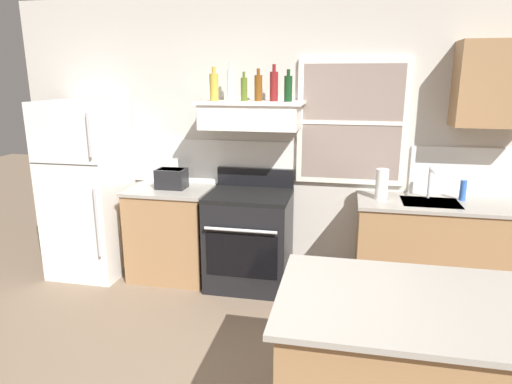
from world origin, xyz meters
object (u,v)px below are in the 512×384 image
at_px(bottle_olive_oil_square, 244,89).
at_px(bottle_red_label_wine, 274,86).
at_px(bottle_champagne_gold_foil, 214,87).
at_px(bottle_amber_wine, 258,87).
at_px(refrigerator, 88,189).
at_px(kitchen_island, 414,381).
at_px(stove_range, 249,238).
at_px(paper_towel_roll, 382,184).
at_px(toaster, 171,178).
at_px(bottle_clear_tall, 231,85).
at_px(bottle_dark_green_wine, 288,88).
at_px(dish_soap_bottle, 463,190).

xyz_separation_m(bottle_olive_oil_square, bottle_red_label_wine, (0.27, 0.03, 0.03)).
bearing_deg(bottle_champagne_gold_foil, bottle_amber_wine, 8.95).
xyz_separation_m(refrigerator, bottle_amber_wine, (1.71, 0.15, 1.00)).
relative_size(bottle_amber_wine, kitchen_island, 0.20).
bearing_deg(stove_range, paper_towel_roll, 1.81).
xyz_separation_m(bottle_champagne_gold_foil, paper_towel_roll, (1.52, -0.03, -0.83)).
distance_m(stove_range, paper_towel_roll, 1.32).
relative_size(bottle_olive_oil_square, paper_towel_roll, 0.96).
height_order(toaster, bottle_amber_wine, bottle_amber_wine).
height_order(toaster, kitchen_island, toaster).
xyz_separation_m(refrigerator, bottle_clear_tall, (1.45, 0.17, 1.02)).
bearing_deg(refrigerator, paper_towel_roll, 1.22).
relative_size(refrigerator, paper_towel_roll, 6.44).
bearing_deg(bottle_dark_green_wine, kitchen_island, -64.30).
relative_size(bottle_dark_green_wine, paper_towel_roll, 1.03).
relative_size(paper_towel_roll, dish_soap_bottle, 1.50).
bearing_deg(kitchen_island, refrigerator, 148.10).
relative_size(bottle_red_label_wine, dish_soap_bottle, 1.79).
bearing_deg(toaster, bottle_amber_wine, 5.97).
xyz_separation_m(bottle_champagne_gold_foil, bottle_clear_tall, (0.13, 0.08, 0.02)).
bearing_deg(dish_soap_bottle, toaster, -177.90).
height_order(bottle_red_label_wine, paper_towel_roll, bottle_red_label_wine).
bearing_deg(paper_towel_roll, toaster, 179.92).
xyz_separation_m(bottle_champagne_gold_foil, bottle_amber_wine, (0.40, 0.06, -0.01)).
relative_size(bottle_champagne_gold_foil, bottle_olive_oil_square, 1.17).
xyz_separation_m(toaster, dish_soap_bottle, (2.66, 0.10, -0.01)).
distance_m(toaster, bottle_clear_tall, 1.06).
distance_m(paper_towel_roll, kitchen_island, 1.96).
xyz_separation_m(bottle_clear_tall, dish_soap_bottle, (2.08, -0.01, -0.89)).
xyz_separation_m(dish_soap_bottle, kitchen_island, (-0.62, -1.97, -0.54)).
xyz_separation_m(toaster, bottle_red_label_wine, (0.98, 0.10, 0.87)).
height_order(toaster, bottle_olive_oil_square, bottle_olive_oil_square).
xyz_separation_m(toaster, bottle_clear_tall, (0.58, 0.10, 0.88)).
height_order(refrigerator, toaster, refrigerator).
bearing_deg(dish_soap_bottle, bottle_dark_green_wine, -178.16).
distance_m(refrigerator, bottle_olive_oil_square, 1.87).
bearing_deg(bottle_olive_oil_square, stove_range, -58.82).
relative_size(toaster, kitchen_island, 0.21).
xyz_separation_m(bottle_amber_wine, bottle_red_label_wine, (0.14, 0.01, 0.02)).
height_order(bottle_champagne_gold_foil, paper_towel_roll, bottle_champagne_gold_foil).
distance_m(refrigerator, bottle_amber_wine, 1.98).
height_order(bottle_dark_green_wine, paper_towel_roll, bottle_dark_green_wine).
bearing_deg(stove_range, refrigerator, -179.20).
bearing_deg(bottle_olive_oil_square, refrigerator, -174.96).
bearing_deg(toaster, bottle_clear_tall, 10.11).
distance_m(toaster, bottle_red_label_wine, 1.31).
relative_size(stove_range, paper_towel_roll, 4.04).
height_order(toaster, bottle_champagne_gold_foil, bottle_champagne_gold_foil).
relative_size(bottle_clear_tall, paper_towel_roll, 1.27).
distance_m(refrigerator, paper_towel_roll, 2.84).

